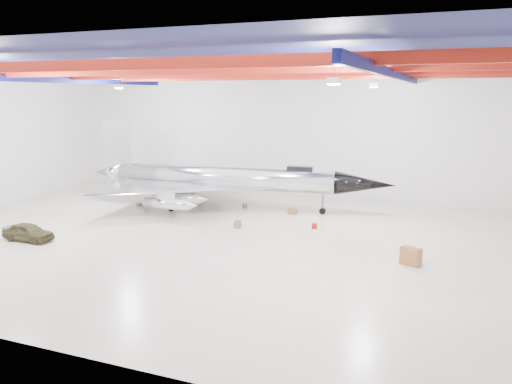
% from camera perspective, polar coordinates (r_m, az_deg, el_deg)
% --- Properties ---
extents(floor, '(40.00, 40.00, 0.00)m').
position_cam_1_polar(floor, '(32.84, -6.63, -5.06)').
color(floor, beige).
rests_on(floor, ground).
extents(wall_back, '(40.00, 0.00, 40.00)m').
position_cam_1_polar(wall_back, '(45.47, 2.10, 6.59)').
color(wall_back, silver).
rests_on(wall_back, floor).
extents(ceiling, '(40.00, 40.00, 0.00)m').
position_cam_1_polar(ceiling, '(31.59, -7.09, 14.48)').
color(ceiling, '#0A0F38').
rests_on(ceiling, wall_back).
extents(ceiling_structure, '(39.50, 29.50, 1.08)m').
position_cam_1_polar(ceiling_structure, '(31.55, -7.06, 13.25)').
color(ceiling_structure, maroon).
rests_on(ceiling_structure, ceiling).
extents(jet_aircraft, '(25.14, 15.72, 6.85)m').
position_cam_1_polar(jet_aircraft, '(40.19, -3.85, 1.29)').
color(jet_aircraft, silver).
rests_on(jet_aircraft, floor).
extents(jeep, '(3.38, 1.37, 1.15)m').
position_cam_1_polar(jeep, '(34.65, -24.60, -4.17)').
color(jeep, '#3E381F').
rests_on(jeep, floor).
extents(desk, '(1.20, 0.94, 0.99)m').
position_cam_1_polar(desk, '(28.45, 17.27, -7.04)').
color(desk, brown).
rests_on(desk, floor).
extents(crate_ply, '(0.58, 0.50, 0.35)m').
position_cam_1_polar(crate_ply, '(41.50, -12.37, -1.55)').
color(crate_ply, olive).
rests_on(crate_ply, floor).
extents(toolbox_red, '(0.49, 0.41, 0.32)m').
position_cam_1_polar(toolbox_red, '(42.51, -6.50, -1.08)').
color(toolbox_red, maroon).
rests_on(toolbox_red, floor).
extents(engine_drum, '(0.70, 0.70, 0.48)m').
position_cam_1_polar(engine_drum, '(34.62, -2.13, -3.72)').
color(engine_drum, '#59595B').
rests_on(engine_drum, floor).
extents(parts_bin, '(0.73, 0.62, 0.45)m').
position_cam_1_polar(parts_bin, '(38.55, 4.23, -2.21)').
color(parts_bin, olive).
rests_on(parts_bin, floor).
extents(crate_small, '(0.41, 0.35, 0.26)m').
position_cam_1_polar(crate_small, '(42.33, -13.17, -1.40)').
color(crate_small, '#59595B').
rests_on(crate_small, floor).
extents(tool_chest, '(0.48, 0.48, 0.36)m').
position_cam_1_polar(tool_chest, '(34.63, 6.70, -3.89)').
color(tool_chest, maroon).
rests_on(tool_chest, floor).
extents(spares_box, '(0.50, 0.50, 0.35)m').
position_cam_1_polar(spares_box, '(40.50, -1.28, -1.60)').
color(spares_box, '#59595B').
rests_on(spares_box, floor).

